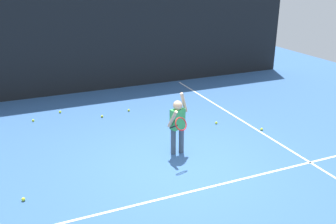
{
  "coord_description": "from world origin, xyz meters",
  "views": [
    {
      "loc": [
        -2.94,
        -6.14,
        3.75
      ],
      "look_at": [
        0.07,
        0.86,
        0.85
      ],
      "focal_mm": 40.03,
      "sensor_mm": 36.0,
      "label": 1
    }
  ],
  "objects": [
    {
      "name": "tennis_ball_2",
      "position": [
        1.77,
        1.62,
        0.03
      ],
      "size": [
        0.07,
        0.07,
        0.07
      ],
      "primitive_type": "sphere",
      "color": "#CCE033",
      "rests_on": "ground"
    },
    {
      "name": "court_line_sideline",
      "position": [
        2.51,
        1.0,
        0.0
      ],
      "size": [
        0.05,
        9.0,
        0.0
      ],
      "primitive_type": "cube",
      "color": "white",
      "rests_on": "ground"
    },
    {
      "name": "tennis_ball_1",
      "position": [
        2.6,
        0.81,
        0.03
      ],
      "size": [
        0.07,
        0.07,
        0.07
      ],
      "primitive_type": "sphere",
      "color": "#CCE033",
      "rests_on": "ground"
    },
    {
      "name": "ground_plane",
      "position": [
        0.0,
        0.0,
        0.0
      ],
      "size": [
        20.0,
        20.0,
        0.0
      ],
      "primitive_type": "plane",
      "color": "#335B93"
    },
    {
      "name": "tennis_ball_0",
      "position": [
        -3.06,
        -0.08,
        0.03
      ],
      "size": [
        0.07,
        0.07,
        0.07
      ],
      "primitive_type": "sphere",
      "color": "#CCE033",
      "rests_on": "ground"
    },
    {
      "name": "court_line_baseline",
      "position": [
        0.0,
        -0.97,
        0.0
      ],
      "size": [
        9.0,
        0.05,
        0.0
      ],
      "primitive_type": "cube",
      "color": "white",
      "rests_on": "ground"
    },
    {
      "name": "tennis_ball_4",
      "position": [
        -2.59,
        3.67,
        0.03
      ],
      "size": [
        0.07,
        0.07,
        0.07
      ],
      "primitive_type": "sphere",
      "color": "#CCE033",
      "rests_on": "ground"
    },
    {
      "name": "fence_post_2",
      "position": [
        6.64,
        5.8,
        1.69
      ],
      "size": [
        0.09,
        0.09,
        3.38
      ],
      "primitive_type": "cylinder",
      "color": "slate",
      "rests_on": "ground"
    },
    {
      "name": "tennis_player",
      "position": [
        0.14,
        0.51,
        0.73
      ],
      "size": [
        0.59,
        0.72,
        1.35
      ],
      "rotation": [
        0.0,
        0.0,
        0.3
      ],
      "color": "#3F4C59",
      "rests_on": "ground"
    },
    {
      "name": "tennis_ball_6",
      "position": [
        -1.85,
        4.04,
        0.03
      ],
      "size": [
        0.07,
        0.07,
        0.07
      ],
      "primitive_type": "sphere",
      "color": "#CCE033",
      "rests_on": "ground"
    },
    {
      "name": "tennis_ball_5",
      "position": [
        -0.85,
        3.24,
        0.03
      ],
      "size": [
        0.07,
        0.07,
        0.07
      ],
      "primitive_type": "sphere",
      "color": "#CCE033",
      "rests_on": "ground"
    },
    {
      "name": "fence_post_1",
      "position": [
        0.0,
        5.8,
        1.69
      ],
      "size": [
        0.09,
        0.09,
        3.38
      ],
      "primitive_type": "cylinder",
      "color": "slate",
      "rests_on": "ground"
    },
    {
      "name": "tennis_ball_3",
      "position": [
        -0.04,
        3.4,
        0.03
      ],
      "size": [
        0.07,
        0.07,
        0.07
      ],
      "primitive_type": "sphere",
      "color": "#CCE033",
      "rests_on": "ground"
    },
    {
      "name": "back_fence_windscreen",
      "position": [
        0.0,
        5.74,
        1.62
      ],
      "size": [
        13.57,
        0.08,
        3.23
      ],
      "primitive_type": "cube",
      "color": "black",
      "rests_on": "ground"
    }
  ]
}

